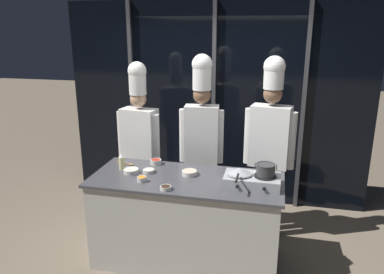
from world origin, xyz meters
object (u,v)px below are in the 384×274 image
at_px(frying_pan, 239,171).
at_px(squeeze_bottle_oil, 122,162).
at_px(prep_bowl_bean_sprouts, 131,171).
at_px(prep_bowl_soy_glaze, 166,188).
at_px(stock_pot, 266,169).
at_px(prep_bowl_onion, 149,171).
at_px(serving_spoon_slotted, 129,164).
at_px(prep_bowl_chicken, 189,172).
at_px(prep_bowl_chili_flakes, 156,161).
at_px(chef_head, 139,133).
at_px(portable_stove, 252,180).
at_px(prep_bowl_carrots, 142,179).
at_px(chef_sous, 202,128).
at_px(chef_line, 270,134).

relative_size(frying_pan, squeeze_bottle_oil, 2.49).
bearing_deg(prep_bowl_bean_sprouts, prep_bowl_soy_glaze, -33.62).
height_order(stock_pot, squeeze_bottle_oil, stock_pot).
relative_size(prep_bowl_onion, serving_spoon_slotted, 0.50).
xyz_separation_m(stock_pot, prep_bowl_chicken, (-0.75, 0.12, -0.15)).
bearing_deg(prep_bowl_chili_flakes, stock_pot, -16.17).
relative_size(prep_bowl_bean_sprouts, serving_spoon_slotted, 0.66).
bearing_deg(prep_bowl_soy_glaze, chef_head, 121.69).
xyz_separation_m(prep_bowl_bean_sprouts, prep_bowl_onion, (0.17, 0.06, -0.00)).
height_order(stock_pot, prep_bowl_chicken, stock_pot).
bearing_deg(portable_stove, prep_bowl_soy_glaze, -160.53).
bearing_deg(serving_spoon_slotted, prep_bowl_carrots, -53.33).
distance_m(prep_bowl_chili_flakes, chef_head, 0.57).
height_order(frying_pan, squeeze_bottle_oil, squeeze_bottle_oil).
bearing_deg(prep_bowl_bean_sprouts, portable_stove, -1.83).
bearing_deg(prep_bowl_bean_sprouts, prep_bowl_onion, 17.89).
distance_m(frying_pan, prep_bowl_soy_glaze, 0.71).
xyz_separation_m(portable_stove, chef_head, (-1.40, 0.76, 0.16)).
bearing_deg(chef_head, prep_bowl_carrots, 120.77).
height_order(prep_bowl_soy_glaze, prep_bowl_carrots, prep_bowl_carrots).
relative_size(frying_pan, chef_sous, 0.20).
bearing_deg(squeeze_bottle_oil, prep_bowl_carrots, -40.10).
height_order(prep_bowl_chili_flakes, chef_head, chef_head).
height_order(prep_bowl_chicken, chef_head, chef_head).
height_order(prep_bowl_bean_sprouts, prep_bowl_soy_glaze, prep_bowl_bean_sprouts).
bearing_deg(serving_spoon_slotted, prep_bowl_chicken, -11.59).
bearing_deg(prep_bowl_chicken, chef_sous, 90.69).
distance_m(stock_pot, prep_bowl_soy_glaze, 0.93).
bearing_deg(squeeze_bottle_oil, chef_sous, 41.41).
bearing_deg(chef_head, prep_bowl_bean_sprouts, 112.62).
distance_m(squeeze_bottle_oil, chef_line, 1.64).
xyz_separation_m(prep_bowl_bean_sprouts, serving_spoon_slotted, (-0.12, 0.23, -0.02)).
height_order(chef_head, chef_line, chef_line).
bearing_deg(chef_line, chef_head, 11.17).
distance_m(prep_bowl_soy_glaze, chef_sous, 1.08).
relative_size(prep_bowl_chili_flakes, chef_head, 0.06).
height_order(squeeze_bottle_oil, prep_bowl_chicken, squeeze_bottle_oil).
relative_size(stock_pot, prep_bowl_bean_sprouts, 1.29).
distance_m(frying_pan, chef_head, 1.49).
bearing_deg(stock_pot, prep_bowl_onion, 175.39).
bearing_deg(squeeze_bottle_oil, prep_bowl_chicken, -0.21).
bearing_deg(prep_bowl_bean_sprouts, chef_head, 103.43).
height_order(portable_stove, squeeze_bottle_oil, squeeze_bottle_oil).
bearing_deg(chef_line, prep_bowl_chili_flakes, 30.60).
bearing_deg(prep_bowl_soy_glaze, serving_spoon_slotted, 137.39).
xyz_separation_m(squeeze_bottle_oil, prep_bowl_carrots, (0.32, -0.27, -0.05)).
relative_size(prep_bowl_chili_flakes, prep_bowl_bean_sprouts, 0.76).
distance_m(chef_sous, chef_line, 0.77).
bearing_deg(stock_pot, portable_stove, -179.89).
relative_size(prep_bowl_soy_glaze, chef_line, 0.05).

